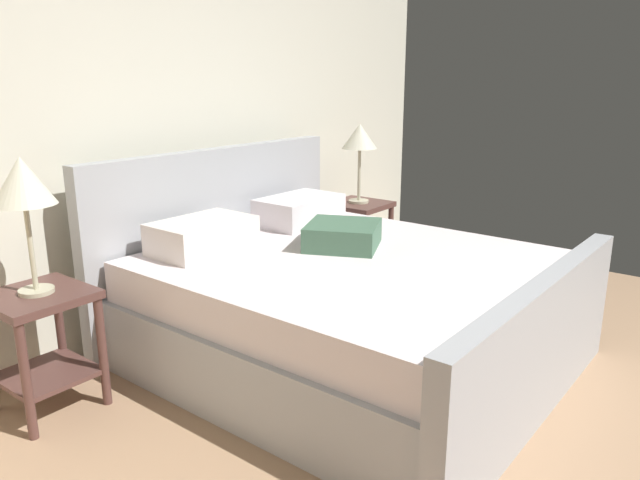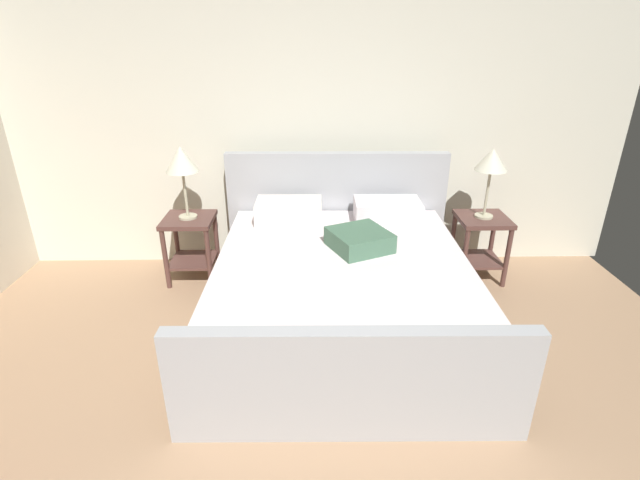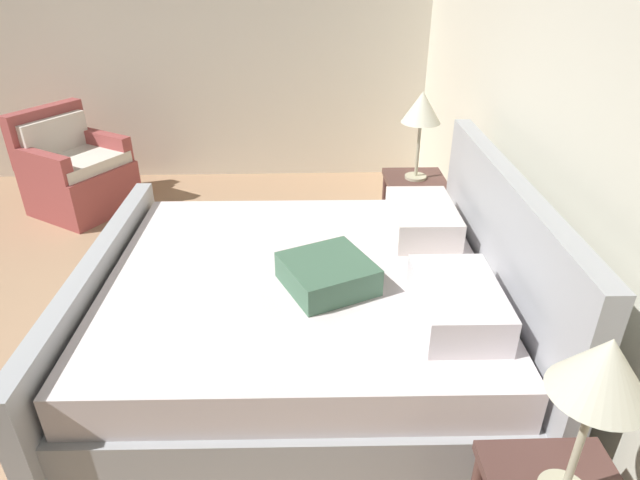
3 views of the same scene
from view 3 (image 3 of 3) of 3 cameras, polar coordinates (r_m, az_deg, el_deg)
wall_back at (r=2.98m, az=23.94°, el=9.81°), size 5.74×0.12×2.55m
wall_side_left at (r=5.85m, az=-23.11°, el=18.22°), size 0.12×6.56×2.55m
bed at (r=2.97m, az=-1.22°, el=-7.88°), size 2.03×2.23×1.14m
table_lamp_right at (r=1.68m, az=27.76°, el=-12.36°), size 0.28×0.28×0.62m
nightstand_left at (r=4.17m, az=9.84°, el=3.97°), size 0.44×0.44×0.60m
table_lamp_left at (r=3.94m, az=10.71°, el=13.39°), size 0.28×0.28×0.64m
armchair at (r=5.30m, az=-24.50°, el=6.51°), size 1.00×1.00×0.90m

